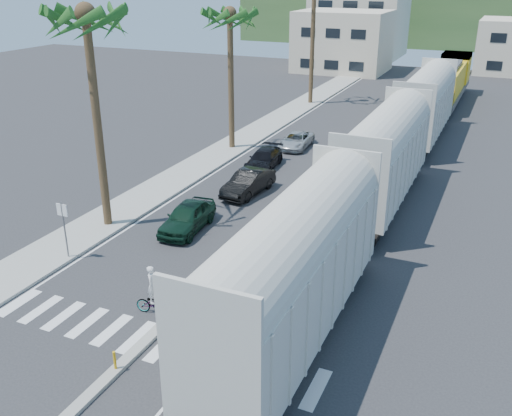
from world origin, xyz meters
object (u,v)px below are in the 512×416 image
Objects in this scene: car_second at (248,183)px; street_sign at (64,222)px; car_lead at (187,217)px; cyclist at (155,299)px.

street_sign is at bearing -104.66° from car_second.
car_second is at bearing 78.59° from car_lead.
street_sign reaches higher than car_lead.
cyclist is at bearing -75.01° from car_second.
car_lead reaches higher than car_second.
street_sign is 6.52m from car_lead.
car_second is (4.32, 11.56, -1.23)m from street_sign.
street_sign is at bearing -128.64° from car_lead.
car_lead is 0.99× the size of car_second.
car_lead is at bearing -90.90° from car_second.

